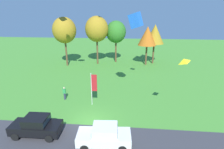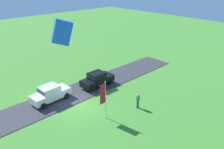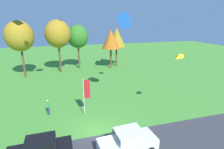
% 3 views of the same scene
% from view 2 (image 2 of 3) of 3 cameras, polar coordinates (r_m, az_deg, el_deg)
% --- Properties ---
extents(ground_plane, '(120.00, 120.00, 0.00)m').
position_cam_2_polar(ground_plane, '(24.40, -8.53, -8.05)').
color(ground_plane, '#478E33').
extents(pavement_strip, '(36.00, 4.40, 0.06)m').
position_cam_2_polar(pavement_strip, '(26.33, -11.89, -5.65)').
color(pavement_strip, '#38383D').
rests_on(pavement_strip, ground).
extents(car_sedan_near_entrance, '(4.43, 2.02, 1.84)m').
position_cam_2_polar(car_sedan_near_entrance, '(27.81, -3.90, -1.10)').
color(car_sedan_near_entrance, black).
rests_on(car_sedan_near_entrance, ground).
extents(car_sedan_mid_row, '(4.51, 2.19, 1.84)m').
position_cam_2_polar(car_sedan_mid_row, '(25.39, -15.84, -4.67)').
color(car_sedan_mid_row, white).
rests_on(car_sedan_mid_row, ground).
extents(person_on_lawn, '(0.36, 0.24, 1.71)m').
position_cam_2_polar(person_on_lawn, '(23.49, 6.78, -6.81)').
color(person_on_lawn, '#2D334C').
rests_on(person_on_lawn, ground).
extents(flag_banner, '(0.71, 0.08, 4.05)m').
position_cam_2_polar(flag_banner, '(20.77, -2.21, -5.69)').
color(flag_banner, silver).
rests_on(flag_banner, ground).
extents(kite_box_high_left, '(1.80, 1.48, 1.82)m').
position_cam_2_polar(kite_box_high_left, '(14.58, -12.99, 10.81)').
color(kite_box_high_left, blue).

